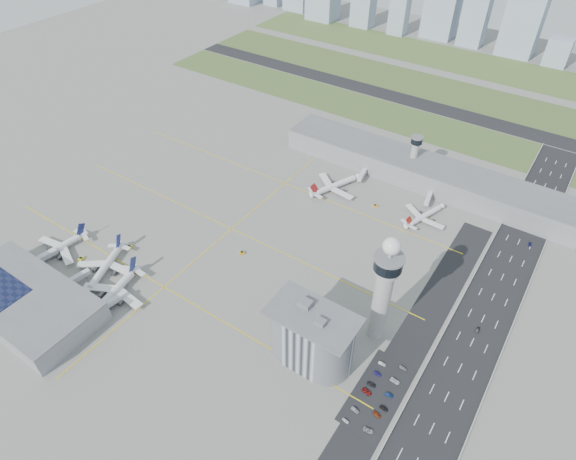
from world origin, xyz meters
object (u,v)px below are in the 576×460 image
Objects in this scene: control_tower at (384,286)px; car_lot_7 at (377,415)px; tug_2 at (134,270)px; tug_5 at (427,220)px; car_lot_9 at (389,395)px; airplane_near_c at (110,291)px; car_hw_4 at (530,192)px; airplane_near_b at (104,265)px; car_lot_3 at (371,384)px; secondary_tower at (414,153)px; car_lot_4 at (377,374)px; jet_bridge_near_2 at (103,309)px; tug_4 at (375,206)px; car_lot_1 at (355,410)px; car_lot_6 at (368,430)px; jet_bridge_far_0 at (365,171)px; tug_3 at (242,253)px; jet_bridge_near_0 at (34,264)px; car_lot_0 at (346,421)px; car_lot_5 at (382,364)px; jet_bridge_near_1 at (67,286)px; car_hw_1 at (478,330)px; car_hw_2 at (530,244)px; tug_1 at (129,247)px; car_lot_11 at (403,368)px; car_lot_10 at (395,381)px; car_lot_2 at (367,392)px; airplane_far_a at (336,182)px; tug_0 at (81,259)px; admin_building at (312,336)px; car_lot_8 at (384,408)px; airplane_near_a at (54,247)px.

control_tower is 16.81× the size of car_lot_7.
tug_5 is at bearing -7.53° from tug_2.
car_lot_7 is at bearing 170.56° from car_lot_9.
car_hw_4 is (164.68, 229.37, -5.77)m from airplane_near_c.
airplane_near_b reaches higher than car_lot_9.
secondary_tower is at bearing 9.48° from car_lot_3.
jet_bridge_near_2 is at bearing 113.69° from car_lot_4.
car_lot_1 is at bearing 159.33° from tug_4.
jet_bridge_far_0 is at bearing 21.26° from car_lot_6.
airplane_near_b is at bearing -127.25° from car_hw_4.
tug_3 is at bearing 63.07° from car_lot_3.
tug_2 is 0.81× the size of car_lot_3.
jet_bridge_near_0 is 4.30× the size of car_lot_0.
car_lot_1 is (81.54, -167.37, -2.22)m from jet_bridge_far_0.
jet_bridge_near_1 is at bearing 104.53° from car_lot_5.
control_tower is 17.31× the size of car_hw_1.
car_hw_2 is at bearing -6.91° from car_lot_0.
car_lot_9 is at bearing 20.84° from jet_bridge_far_0.
tug_4 is at bearing 21.05° from car_lot_9.
tug_2 is 156.18m from car_lot_9.
tug_1 is at bearing 90.72° from car_lot_5.
airplane_near_c is 152.96m from car_lot_9.
tug_1 is 0.96× the size of car_lot_5.
jet_bridge_near_2 is 3.63× the size of car_lot_11.
car_lot_9 is at bearing -91.38° from car_hw_4.
car_lot_10 is (145.16, 48.87, -2.21)m from jet_bridge_near_2.
car_hw_1 reaches higher than car_lot_7.
control_tower is 63.04m from car_hw_1.
car_lot_2 is 1.24× the size of car_hw_1.
control_tower is at bearing -150.09° from car_hw_1.
car_lot_10 reaches higher than car_lot_0.
jet_bridge_near_1 is at bearing 178.24° from airplane_far_a.
car_hw_2 is (38.77, 163.16, 0.00)m from car_lot_0.
tug_0 is at bearing 100.47° from car_lot_1.
jet_bridge_near_2 is (-104.99, -39.00, -12.45)m from admin_building.
car_lot_10 is 55.74m from car_hw_1.
airplane_far_a reaches higher than car_hw_2.
car_lot_6 is (9.62, -33.38, 0.03)m from car_lot_5.
car_lot_3 is at bearing 58.34° from car_lot_8.
car_hw_2 is (91.26, -28.85, -18.24)m from secondary_tower.
airplane_near_b is 158.88m from car_lot_0.
car_lot_0 is 0.79× the size of car_lot_3.
tug_4 is at bearing 17.50° from car_lot_3.
jet_bridge_near_2 reaches higher than tug_4.
car_lot_4 reaches higher than car_lot_1.
car_lot_11 is at bearing -45.87° from tug_2.
car_lot_9 is at bearing 104.39° from airplane_near_a.
car_lot_9 is 0.83× the size of car_lot_10.
control_tower reaches higher than car_hw_2.
car_lot_6 is 164.08m from car_hw_2.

